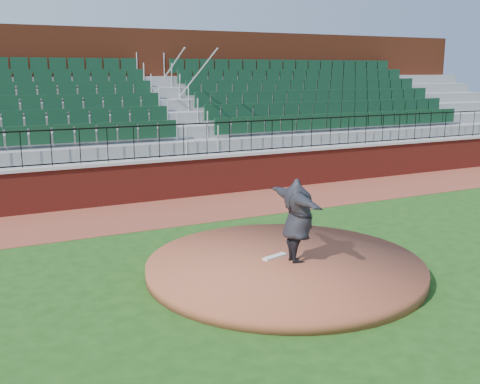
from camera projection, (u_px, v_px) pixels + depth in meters
name	position (u px, v px, depth m)	size (l,w,h in m)	color
ground	(273.00, 269.00, 11.40)	(90.00, 90.00, 0.00)	#1A4413
warning_track	(179.00, 210.00, 16.11)	(34.00, 3.20, 0.01)	brown
field_wall	(160.00, 180.00, 17.39)	(34.00, 0.35, 1.20)	maroon
wall_cap	(160.00, 160.00, 17.25)	(34.00, 0.45, 0.10)	#B7B7B7
wall_railing	(159.00, 142.00, 17.13)	(34.00, 0.05, 1.00)	black
seating_stands	(133.00, 119.00, 19.41)	(34.00, 5.10, 4.60)	gray
concourse_wall	(113.00, 101.00, 21.76)	(34.00, 0.50, 5.50)	maroon
pitchers_mound	(285.00, 267.00, 11.14)	(5.46, 5.46, 0.25)	brown
pitching_rubber	(275.00, 257.00, 11.31)	(0.57, 0.14, 0.04)	silver
pitcher	(298.00, 221.00, 10.90)	(2.05, 0.56, 1.67)	black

